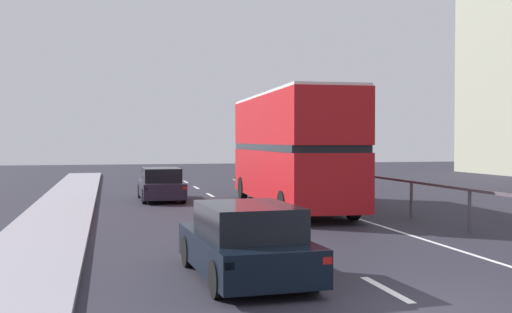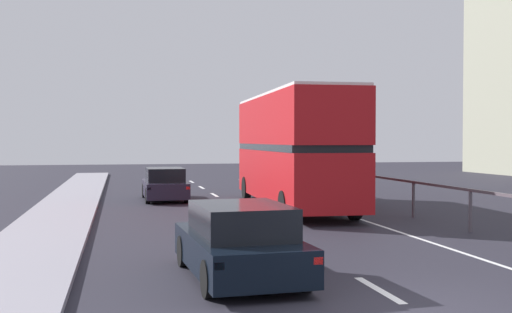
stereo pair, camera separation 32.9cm
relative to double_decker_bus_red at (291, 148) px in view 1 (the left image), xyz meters
name	(u,v)px [view 1 (the left image)]	position (x,y,z in m)	size (l,w,h in m)	color
lane_paint_markings	(344,227)	(0.08, -5.38, -2.33)	(3.49, 46.00, 0.01)	silver
bridge_side_railing	(438,192)	(3.24, -5.27, -1.34)	(0.10, 42.00, 1.24)	#534951
double_decker_bus_red	(291,148)	(0.00, 0.00, 0.00)	(2.91, 10.69, 4.36)	#AF1318
hatchback_car_near	(246,243)	(-4.27, -11.43, -1.65)	(2.06, 4.19, 1.42)	black
sedan_car_ahead	(161,185)	(-4.56, 4.34, -1.66)	(1.83, 4.24, 1.42)	#211D2E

